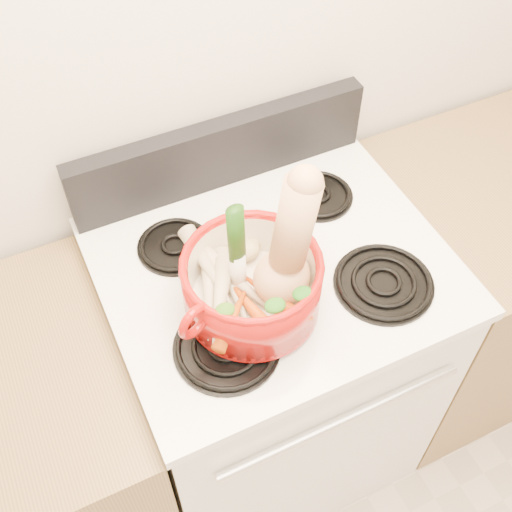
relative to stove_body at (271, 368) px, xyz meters
name	(u,v)px	position (x,y,z in m)	size (l,w,h in m)	color
wall_back	(206,49)	(0.00, 0.35, 0.84)	(3.50, 0.02, 2.60)	silver
stove_body	(271,368)	(0.00, 0.00, 0.00)	(0.76, 0.65, 0.92)	silver
cooktop	(274,267)	(0.00, 0.00, 0.47)	(0.78, 0.67, 0.03)	white
control_backsplash	(221,153)	(0.00, 0.30, 0.58)	(0.76, 0.05, 0.18)	black
oven_handle	(342,420)	(0.00, -0.34, 0.32)	(0.02, 0.02, 0.60)	silver
burner_front_left	(227,346)	(-0.19, -0.16, 0.50)	(0.22, 0.22, 0.02)	black
burner_front_right	(384,282)	(0.19, -0.16, 0.50)	(0.22, 0.22, 0.02)	black
burner_back_left	(174,245)	(-0.19, 0.14, 0.50)	(0.17, 0.17, 0.02)	black
burner_back_right	(318,195)	(0.19, 0.14, 0.50)	(0.17, 0.17, 0.02)	black
dutch_oven	(252,285)	(-0.10, -0.09, 0.58)	(0.29, 0.29, 0.14)	#980D0A
pot_handle_left	(195,321)	(-0.25, -0.16, 0.63)	(0.08, 0.08, 0.02)	#980D0A
pot_handle_right	(302,225)	(0.05, -0.03, 0.63)	(0.08, 0.08, 0.02)	#980D0A
squash	(283,245)	(-0.04, -0.11, 0.69)	(0.13, 0.13, 0.31)	tan
leek	(237,251)	(-0.12, -0.06, 0.66)	(0.04, 0.04, 0.25)	white
ginger	(241,251)	(-0.08, 0.01, 0.56)	(0.08, 0.06, 0.04)	tan
parsnip_0	(234,288)	(-0.13, -0.07, 0.56)	(0.04, 0.04, 0.19)	#EEE8C2
parsnip_1	(209,295)	(-0.19, -0.07, 0.56)	(0.04, 0.04, 0.20)	beige
parsnip_2	(230,273)	(-0.13, -0.05, 0.57)	(0.05, 0.05, 0.21)	beige
parsnip_3	(220,299)	(-0.18, -0.10, 0.58)	(0.04, 0.04, 0.19)	beige
parsnip_4	(208,266)	(-0.17, -0.01, 0.59)	(0.04, 0.04, 0.20)	beige
carrot_0	(249,306)	(-0.12, -0.12, 0.55)	(0.03, 0.03, 0.16)	#C35909
carrot_1	(232,321)	(-0.17, -0.15, 0.56)	(0.03, 0.03, 0.14)	#BB4C09
carrot_2	(276,300)	(-0.07, -0.14, 0.57)	(0.03, 0.03, 0.17)	#C14009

